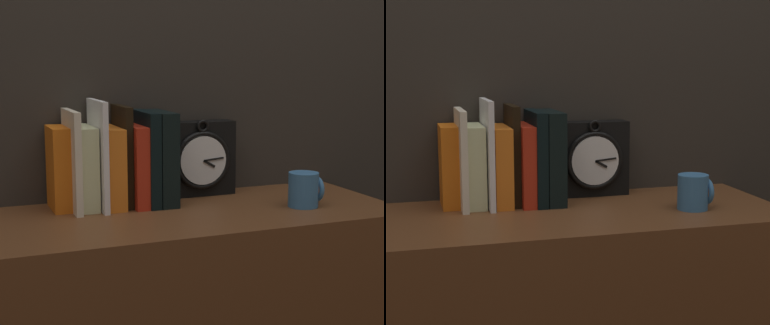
# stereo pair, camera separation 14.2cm
# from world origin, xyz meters

# --- Properties ---
(wall_back) EXTENTS (6.00, 0.05, 2.60)m
(wall_back) POSITION_xyz_m (0.00, 0.22, 1.30)
(wall_back) COLOR #2D2823
(wall_back) RESTS_ON ground_plane
(clock) EXTENTS (0.18, 0.07, 0.19)m
(clock) POSITION_xyz_m (0.08, 0.16, 0.99)
(clock) COLOR black
(clock) RESTS_ON bookshelf
(book_slot0_orange) EXTENTS (0.04, 0.11, 0.19)m
(book_slot0_orange) POSITION_xyz_m (-0.27, 0.13, 0.99)
(book_slot0_orange) COLOR orange
(book_slot0_orange) RESTS_ON bookshelf
(book_slot1_cream) EXTENTS (0.02, 0.15, 0.23)m
(book_slot1_cream) POSITION_xyz_m (-0.24, 0.11, 1.01)
(book_slot1_cream) COLOR beige
(book_slot1_cream) RESTS_ON bookshelf
(book_slot2_cream) EXTENTS (0.04, 0.13, 0.19)m
(book_slot2_cream) POSITION_xyz_m (-0.22, 0.12, 0.99)
(book_slot2_cream) COLOR beige
(book_slot2_cream) RESTS_ON bookshelf
(book_slot3_white) EXTENTS (0.01, 0.16, 0.25)m
(book_slot3_white) POSITION_xyz_m (-0.19, 0.11, 1.02)
(book_slot3_white) COLOR white
(book_slot3_white) RESTS_ON bookshelf
(book_slot4_orange) EXTENTS (0.04, 0.15, 0.18)m
(book_slot4_orange) POSITION_xyz_m (-0.16, 0.12, 0.99)
(book_slot4_orange) COLOR orange
(book_slot4_orange) RESTS_ON bookshelf
(book_slot5_black) EXTENTS (0.02, 0.13, 0.23)m
(book_slot5_black) POSITION_xyz_m (-0.12, 0.12, 1.01)
(book_slot5_black) COLOR black
(book_slot5_black) RESTS_ON bookshelf
(book_slot6_red) EXTENTS (0.03, 0.15, 0.19)m
(book_slot6_red) POSITION_xyz_m (-0.10, 0.11, 0.99)
(book_slot6_red) COLOR red
(book_slot6_red) RESTS_ON bookshelf
(book_slot7_black) EXTENTS (0.03, 0.16, 0.22)m
(book_slot7_black) POSITION_xyz_m (-0.07, 0.11, 1.01)
(book_slot7_black) COLOR black
(book_slot7_black) RESTS_ON bookshelf
(book_slot8_black) EXTENTS (0.04, 0.16, 0.22)m
(book_slot8_black) POSITION_xyz_m (-0.04, 0.11, 1.01)
(book_slot8_black) COLOR black
(book_slot8_black) RESTS_ON bookshelf
(mug) EXTENTS (0.08, 0.07, 0.08)m
(mug) POSITION_xyz_m (0.26, -0.05, 0.94)
(mug) COLOR teal
(mug) RESTS_ON bookshelf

